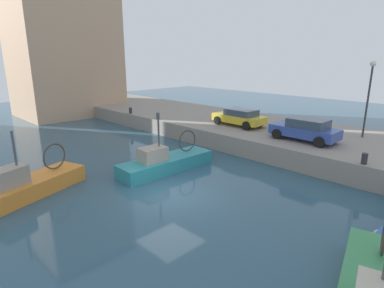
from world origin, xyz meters
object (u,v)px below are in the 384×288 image
at_px(fishing_boat_orange, 38,190).
at_px(parked_car_yellow, 239,117).
at_px(mooring_bollard_north, 131,110).
at_px(parked_car_blue, 305,129).
at_px(mooring_bollard_mid, 158,116).
at_px(mooring_bollard_south, 364,159).
at_px(fishing_boat_teal, 170,167).
at_px(quay_streetlamp, 370,87).

relative_size(fishing_boat_orange, parked_car_yellow, 1.49).
relative_size(parked_car_yellow, mooring_bollard_north, 7.43).
bearing_deg(parked_car_blue, mooring_bollard_mid, 100.27).
bearing_deg(parked_car_yellow, mooring_bollard_south, -106.18).
xyz_separation_m(parked_car_blue, mooring_bollard_north, (-2.15, 15.86, -0.44)).
bearing_deg(fishing_boat_orange, parked_car_yellow, -3.70).
xyz_separation_m(fishing_boat_teal, mooring_bollard_south, (5.02, -8.64, 1.36)).
relative_size(parked_car_blue, mooring_bollard_mid, 7.44).
height_order(mooring_bollard_mid, mooring_bollard_north, same).
height_order(mooring_bollard_mid, quay_streetlamp, quay_streetlamp).
height_order(parked_car_yellow, mooring_bollard_mid, parked_car_yellow).
bearing_deg(fishing_boat_orange, parked_car_blue, -25.17).
bearing_deg(parked_car_blue, parked_car_yellow, 83.15).
bearing_deg(fishing_boat_teal, quay_streetlamp, -32.33).
bearing_deg(mooring_bollard_mid, mooring_bollard_north, 90.00).
bearing_deg(fishing_boat_orange, quay_streetlamp, -26.81).
bearing_deg(mooring_bollard_mid, quay_streetlamp, -68.18).
bearing_deg(mooring_bollard_mid, mooring_bollard_south, -90.00).
height_order(fishing_boat_orange, mooring_bollard_mid, fishing_boat_orange).
height_order(fishing_boat_teal, mooring_bollard_south, fishing_boat_teal).
distance_m(parked_car_yellow, mooring_bollard_mid, 6.91).
height_order(parked_car_yellow, mooring_bollard_north, parked_car_yellow).
relative_size(mooring_bollard_mid, quay_streetlamp, 0.11).
distance_m(fishing_boat_teal, parked_car_blue, 8.65).
bearing_deg(parked_car_yellow, mooring_bollard_north, 105.31).
distance_m(fishing_boat_orange, fishing_boat_teal, 6.96).
xyz_separation_m(parked_car_blue, quay_streetlamp, (3.50, -2.26, 2.54)).
height_order(fishing_boat_orange, parked_car_yellow, fishing_boat_orange).
bearing_deg(mooring_bollard_south, mooring_bollard_north, 90.00).
relative_size(mooring_bollard_south, quay_streetlamp, 0.11).
relative_size(parked_car_blue, mooring_bollard_north, 7.44).
bearing_deg(mooring_bollard_mid, fishing_boat_teal, -124.31).
xyz_separation_m(fishing_boat_orange, parked_car_yellow, (14.50, -0.94, 1.74)).
distance_m(fishing_boat_orange, mooring_bollard_mid, 12.92).
relative_size(parked_car_yellow, quay_streetlamp, 0.85).
bearing_deg(mooring_bollard_north, mooring_bollard_mid, -90.00).
bearing_deg(mooring_bollard_south, fishing_boat_teal, 120.17).
xyz_separation_m(mooring_bollard_south, mooring_bollard_north, (0.00, 20.00, 0.00)).
bearing_deg(fishing_boat_teal, parked_car_yellow, 7.75).
bearing_deg(mooring_bollard_mid, fishing_boat_orange, -155.37).
height_order(fishing_boat_teal, parked_car_blue, fishing_boat_teal).
height_order(parked_car_yellow, parked_car_blue, parked_car_blue).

